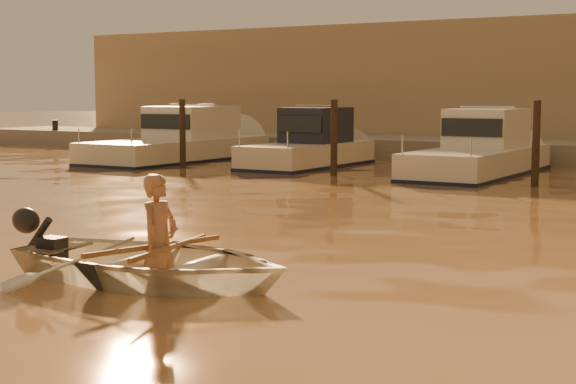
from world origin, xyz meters
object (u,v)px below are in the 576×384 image
Objects in this scene: dinghy at (152,262)px; moored_boat_1 at (308,146)px; person at (159,242)px; moored_boat_2 at (479,151)px; moored_boat_0 at (179,141)px.

moored_boat_1 reaches higher than dinghy.
person is (0.10, 0.01, 0.24)m from dinghy.
moored_boat_1 is 0.82× the size of moored_boat_2.
person is at bearing -90.00° from dinghy.
moored_boat_1 reaches higher than person.
person is at bearing -66.18° from moored_boat_1.
dinghy is 0.26m from person.
moored_boat_0 is at bearing 180.00° from moored_boat_2.
person reaches higher than dinghy.
moored_boat_0 is 4.82m from moored_boat_1.
moored_boat_1 is at bearing 20.12° from person.
moored_boat_1 is (-6.63, 15.01, 0.15)m from person.
moored_boat_1 is at bearing 180.00° from moored_boat_2.
moored_boat_0 is at bearing 180.00° from moored_boat_1.
moored_boat_0 is (-11.34, 15.02, 0.39)m from dinghy.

